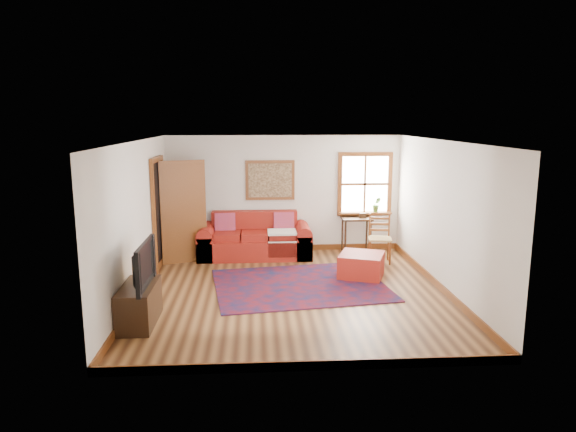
{
  "coord_description": "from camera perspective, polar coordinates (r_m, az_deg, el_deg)",
  "views": [
    {
      "loc": [
        -0.59,
        -8.17,
        2.86
      ],
      "look_at": [
        -0.05,
        0.6,
        1.17
      ],
      "focal_mm": 32.0,
      "sensor_mm": 36.0,
      "label": 1
    }
  ],
  "objects": [
    {
      "name": "persian_rug",
      "position": [
        8.98,
        1.31,
        -7.64
      ],
      "size": [
        3.18,
        2.69,
        0.02
      ],
      "primitive_type": "cube",
      "rotation": [
        0.0,
        0.0,
        0.14
      ],
      "color": "#5F0D15",
      "rests_on": "ground"
    },
    {
      "name": "candle_hurricane",
      "position": [
        7.88,
        -15.32,
        -5.87
      ],
      "size": [
        0.12,
        0.12,
        0.18
      ],
      "color": "silver",
      "rests_on": "media_cabinet"
    },
    {
      "name": "ground",
      "position": [
        8.68,
        0.56,
        -8.38
      ],
      "size": [
        5.5,
        5.5,
        0.0
      ],
      "primitive_type": "plane",
      "color": "#442512",
      "rests_on": "ground"
    },
    {
      "name": "side_table",
      "position": [
        11.07,
        7.62,
        -0.81
      ],
      "size": [
        0.64,
        0.48,
        0.76
      ],
      "color": "#321E10",
      "rests_on": "ground"
    },
    {
      "name": "red_leather_sofa",
      "position": [
        10.78,
        -3.68,
        -2.89
      ],
      "size": [
        2.33,
        0.96,
        0.91
      ],
      "color": "maroon",
      "rests_on": "ground"
    },
    {
      "name": "red_ottoman",
      "position": [
        9.48,
        8.15,
        -5.44
      ],
      "size": [
        0.97,
        0.97,
        0.43
      ],
      "primitive_type": "cube",
      "rotation": [
        0.0,
        0.0,
        -0.36
      ],
      "color": "maroon",
      "rests_on": "ground"
    },
    {
      "name": "room_envelope",
      "position": [
        8.3,
        0.57,
        2.48
      ],
      "size": [
        5.04,
        5.54,
        2.52
      ],
      "color": "silver",
      "rests_on": "ground"
    },
    {
      "name": "television",
      "position": [
        7.38,
        -16.36,
        -5.2
      ],
      "size": [
        0.14,
        1.09,
        0.63
      ],
      "primitive_type": "imported",
      "rotation": [
        0.0,
        0.0,
        1.57
      ],
      "color": "black",
      "rests_on": "media_cabinet"
    },
    {
      "name": "framed_artwork",
      "position": [
        10.97,
        -2.01,
        3.99
      ],
      "size": [
        1.05,
        0.07,
        0.85
      ],
      "color": "brown",
      "rests_on": "ground"
    },
    {
      "name": "ladder_back_chair",
      "position": [
        10.46,
        10.14,
        -2.23
      ],
      "size": [
        0.51,
        0.49,
        0.96
      ],
      "color": "tan",
      "rests_on": "ground"
    },
    {
      "name": "window",
      "position": [
        11.24,
        8.69,
        2.82
      ],
      "size": [
        1.18,
        0.2,
        1.38
      ],
      "color": "white",
      "rests_on": "ground"
    },
    {
      "name": "doorway",
      "position": [
        10.24,
        -12.56,
        0.53
      ],
      "size": [
        0.89,
        1.08,
        2.14
      ],
      "color": "black",
      "rests_on": "ground"
    },
    {
      "name": "media_cabinet",
      "position": [
        7.6,
        -16.21,
        -9.43
      ],
      "size": [
        0.46,
        1.02,
        0.56
      ],
      "primitive_type": "cube",
      "color": "#321E10",
      "rests_on": "ground"
    }
  ]
}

